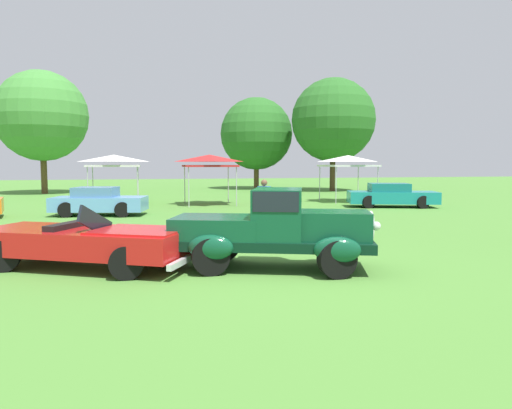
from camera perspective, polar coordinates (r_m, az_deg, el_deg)
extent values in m
plane|color=#4C8433|center=(10.06, 3.40, -7.81)|extent=(120.00, 120.00, 0.00)
cube|color=black|center=(9.99, 1.97, -4.63)|extent=(4.41, 2.73, 0.20)
cube|color=#0F472D|center=(9.92, 9.17, -2.53)|extent=(1.81, 1.54, 0.60)
ellipsoid|color=silver|center=(10.00, 13.71, -2.67)|extent=(0.32, 0.54, 0.68)
cube|color=#0F472D|center=(9.89, 2.63, -1.09)|extent=(1.39, 1.62, 1.04)
cube|color=black|center=(9.87, 2.64, 0.64)|extent=(1.32, 1.63, 0.40)
cube|color=#0F472D|center=(10.09, -4.72, -2.82)|extent=(2.17, 1.93, 0.48)
ellipsoid|color=#0F472D|center=(10.69, 9.29, -4.05)|extent=(0.99, 0.64, 0.52)
ellipsoid|color=#0F472D|center=(9.27, 9.81, -5.44)|extent=(0.99, 0.64, 0.52)
ellipsoid|color=#0F472D|center=(10.83, -4.00, -3.88)|extent=(0.99, 0.64, 0.52)
ellipsoid|color=#0F472D|center=(9.44, -5.52, -5.21)|extent=(0.99, 0.64, 0.52)
sphere|color=silver|center=(10.43, 13.64, -1.91)|extent=(0.18, 0.18, 0.18)
sphere|color=silver|center=(9.56, 14.34, -2.54)|extent=(0.18, 0.18, 0.18)
cylinder|color=black|center=(10.72, 9.28, -5.00)|extent=(0.76, 0.24, 0.76)
cylinder|color=black|center=(9.31, 9.79, -6.53)|extent=(0.76, 0.24, 0.76)
cylinder|color=black|center=(10.86, -3.99, -4.82)|extent=(0.76, 0.24, 0.76)
cylinder|color=black|center=(9.47, -5.51, -6.28)|extent=(0.76, 0.24, 0.76)
cube|color=red|center=(10.76, -20.08, -4.18)|extent=(4.75, 3.55, 0.52)
cube|color=red|center=(10.06, -13.93, -3.49)|extent=(2.26, 2.10, 0.20)
cube|color=black|center=(10.54, -18.86, -2.02)|extent=(0.62, 1.14, 0.82)
cube|color=black|center=(10.96, -21.97, -2.81)|extent=(0.80, 1.20, 0.28)
cube|color=silver|center=(9.72, -8.51, -6.62)|extent=(0.84, 1.52, 0.12)
cylinder|color=black|center=(10.76, -11.40, -5.26)|extent=(0.66, 0.20, 0.66)
cylinder|color=black|center=(9.41, -15.43, -6.82)|extent=(0.66, 0.20, 0.66)
cylinder|color=black|center=(12.21, -23.39, -4.37)|extent=(0.66, 0.20, 0.66)
cylinder|color=black|center=(11.03, -28.26, -5.52)|extent=(0.66, 0.20, 0.66)
cube|color=#669EDB|center=(21.34, -18.39, 0.08)|extent=(4.12, 2.43, 0.60)
cube|color=#517EAF|center=(21.35, -18.82, 1.42)|extent=(1.96, 1.76, 0.44)
cylinder|color=black|center=(20.30, -15.88, -0.60)|extent=(0.64, 0.22, 0.64)
cylinder|color=black|center=(21.00, -22.01, -0.60)|extent=(0.64, 0.22, 0.64)
cube|color=teal|center=(25.13, 16.15, 0.84)|extent=(4.73, 2.91, 0.60)
cube|color=#146A6E|center=(25.06, 15.78, 1.98)|extent=(2.29, 1.95, 0.44)
cylinder|color=black|center=(24.71, 19.53, 0.26)|extent=(0.64, 0.22, 0.64)
cylinder|color=black|center=(24.13, 13.44, 0.31)|extent=(0.64, 0.22, 0.64)
cylinder|color=#283351|center=(15.96, 1.27, -1.48)|extent=(0.16, 0.16, 0.86)
cylinder|color=#283351|center=(16.08, 0.70, -1.44)|extent=(0.16, 0.16, 0.86)
cube|color=#336BB2|center=(15.96, 0.99, 1.15)|extent=(0.44, 0.46, 0.60)
sphere|color=brown|center=(15.94, 0.99, 2.65)|extent=(0.22, 0.22, 0.22)
cylinder|color=#B7B7BC|center=(28.32, -14.07, 2.39)|extent=(0.05, 0.05, 2.05)
cylinder|color=#B7B7BC|center=(25.81, -14.14, 2.16)|extent=(0.05, 0.05, 2.05)
cylinder|color=#B7B7BC|center=(28.46, -19.13, 2.28)|extent=(0.05, 0.05, 2.05)
cylinder|color=#B7B7BC|center=(25.97, -19.69, 2.03)|extent=(0.05, 0.05, 2.05)
cube|color=silver|center=(27.08, -16.81, 4.50)|extent=(2.79, 2.79, 0.10)
pyramid|color=silver|center=(27.08, -16.84, 5.38)|extent=(2.74, 2.74, 0.38)
cylinder|color=#B7B7BC|center=(27.05, -3.37, 2.42)|extent=(0.05, 0.05, 2.05)
cylinder|color=#B7B7BC|center=(24.61, -2.38, 2.17)|extent=(0.05, 0.05, 2.05)
cylinder|color=#B7B7BC|center=(26.73, -8.62, 2.34)|extent=(0.05, 0.05, 2.05)
cylinder|color=#B7B7BC|center=(24.27, -8.14, 2.09)|extent=(0.05, 0.05, 2.05)
cube|color=red|center=(25.61, -5.65, 4.67)|extent=(2.76, 2.76, 0.10)
pyramid|color=red|center=(25.61, -5.66, 5.61)|extent=(2.70, 2.70, 0.38)
cylinder|color=#B7B7BC|center=(29.64, 12.25, 2.54)|extent=(0.05, 0.05, 2.05)
cylinder|color=#B7B7BC|center=(27.40, 14.51, 2.30)|extent=(0.05, 0.05, 2.05)
cylinder|color=#B7B7BC|center=(28.65, 7.71, 2.53)|extent=(0.05, 0.05, 2.05)
cylinder|color=#B7B7BC|center=(26.32, 9.67, 2.29)|extent=(0.05, 0.05, 2.05)
cube|color=silver|center=(27.95, 11.07, 4.62)|extent=(2.79, 2.79, 0.10)
pyramid|color=silver|center=(27.95, 11.09, 5.48)|extent=(2.73, 2.73, 0.38)
cylinder|color=brown|center=(38.30, -24.29, 4.12)|extent=(0.44, 0.44, 3.89)
sphere|color=#428938|center=(38.46, -24.49, 9.73)|extent=(6.60, 6.60, 6.60)
cylinder|color=brown|center=(41.65, 0.04, 4.04)|extent=(0.44, 0.44, 3.10)
sphere|color=#286623|center=(41.72, 0.04, 8.56)|extent=(6.31, 6.31, 6.31)
cylinder|color=#47331E|center=(38.95, 9.25, 4.49)|extent=(0.44, 0.44, 3.88)
sphere|color=#286623|center=(39.11, 9.33, 10.05)|extent=(6.73, 6.73, 6.73)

